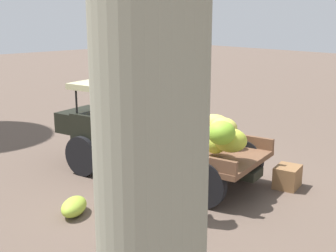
# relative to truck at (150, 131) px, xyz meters

# --- Properties ---
(ground_plane) EXTENTS (60.00, 60.00, 0.00)m
(ground_plane) POSITION_rel_truck_xyz_m (-0.72, -0.16, -0.92)
(ground_plane) COLOR brown
(truck) EXTENTS (4.65, 2.55, 1.85)m
(truck) POSITION_rel_truck_xyz_m (0.00, 0.00, 0.00)
(truck) COLOR black
(truck) RESTS_ON ground
(farmer) EXTENTS (0.54, 0.50, 1.66)m
(farmer) POSITION_rel_truck_xyz_m (-1.88, 1.09, 0.02)
(farmer) COLOR olive
(farmer) RESTS_ON ground
(wooden_crate) EXTENTS (0.54, 0.61, 0.41)m
(wooden_crate) POSITION_rel_truck_xyz_m (-2.32, -1.41, -0.72)
(wooden_crate) COLOR olive
(wooden_crate) RESTS_ON ground
(loose_banana_bunch) EXTENTS (0.69, 0.74, 0.30)m
(loose_banana_bunch) POSITION_rel_truck_xyz_m (-0.59, 2.18, -0.78)
(loose_banana_bunch) COLOR #A9C73E
(loose_banana_bunch) RESTS_ON ground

